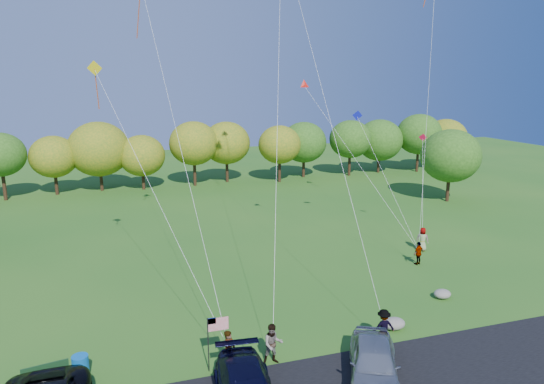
{
  "coord_description": "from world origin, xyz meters",
  "views": [
    {
      "loc": [
        -8.02,
        -19.03,
        12.12
      ],
      "look_at": [
        -0.11,
        6.0,
        6.12
      ],
      "focal_mm": 32.0,
      "sensor_mm": 36.0,
      "label": 1
    }
  ],
  "objects_px": {
    "flyer_d": "(419,253)",
    "trash_barrel": "(81,367)",
    "flyer_e": "(422,239)",
    "flyer_c": "(383,327)",
    "flyer_a": "(229,351)",
    "flyer_b": "(273,344)",
    "park_bench": "(46,373)",
    "minivan_silver": "(374,363)"
  },
  "relations": [
    {
      "from": "flyer_d",
      "to": "trash_barrel",
      "type": "xyz_separation_m",
      "value": [
        -20.95,
        -6.91,
        -0.3
      ]
    },
    {
      "from": "flyer_e",
      "to": "flyer_c",
      "type": "bearing_deg",
      "value": 86.16
    },
    {
      "from": "flyer_c",
      "to": "flyer_e",
      "type": "height_order",
      "value": "flyer_e"
    },
    {
      "from": "flyer_a",
      "to": "flyer_b",
      "type": "relative_size",
      "value": 1.01
    },
    {
      "from": "park_bench",
      "to": "flyer_a",
      "type": "bearing_deg",
      "value": -20.08
    },
    {
      "from": "flyer_c",
      "to": "flyer_e",
      "type": "bearing_deg",
      "value": -126.23
    },
    {
      "from": "flyer_a",
      "to": "flyer_c",
      "type": "bearing_deg",
      "value": -41.36
    },
    {
      "from": "park_bench",
      "to": "trash_barrel",
      "type": "bearing_deg",
      "value": -6.84
    },
    {
      "from": "minivan_silver",
      "to": "park_bench",
      "type": "relative_size",
      "value": 2.76
    },
    {
      "from": "flyer_a",
      "to": "trash_barrel",
      "type": "bearing_deg",
      "value": 125.81
    },
    {
      "from": "flyer_c",
      "to": "park_bench",
      "type": "height_order",
      "value": "flyer_c"
    },
    {
      "from": "flyer_e",
      "to": "trash_barrel",
      "type": "distance_m",
      "value": 24.61
    },
    {
      "from": "flyer_e",
      "to": "trash_barrel",
      "type": "height_order",
      "value": "flyer_e"
    },
    {
      "from": "flyer_b",
      "to": "flyer_c",
      "type": "relative_size",
      "value": 1.07
    },
    {
      "from": "flyer_d",
      "to": "flyer_e",
      "type": "distance_m",
      "value": 2.96
    },
    {
      "from": "trash_barrel",
      "to": "flyer_c",
      "type": "bearing_deg",
      "value": -5.83
    },
    {
      "from": "flyer_b",
      "to": "park_bench",
      "type": "xyz_separation_m",
      "value": [
        -9.3,
        1.3,
        -0.4
      ]
    },
    {
      "from": "flyer_b",
      "to": "trash_barrel",
      "type": "relative_size",
      "value": 1.82
    },
    {
      "from": "minivan_silver",
      "to": "flyer_d",
      "type": "relative_size",
      "value": 3.05
    },
    {
      "from": "flyer_d",
      "to": "trash_barrel",
      "type": "height_order",
      "value": "flyer_d"
    },
    {
      "from": "flyer_b",
      "to": "minivan_silver",
      "type": "bearing_deg",
      "value": -30.89
    },
    {
      "from": "flyer_a",
      "to": "flyer_d",
      "type": "relative_size",
      "value": 1.16
    },
    {
      "from": "minivan_silver",
      "to": "flyer_a",
      "type": "bearing_deg",
      "value": -179.3
    },
    {
      "from": "flyer_b",
      "to": "flyer_e",
      "type": "height_order",
      "value": "flyer_b"
    },
    {
      "from": "flyer_a",
      "to": "park_bench",
      "type": "height_order",
      "value": "flyer_a"
    },
    {
      "from": "flyer_c",
      "to": "trash_barrel",
      "type": "relative_size",
      "value": 1.7
    },
    {
      "from": "flyer_c",
      "to": "park_bench",
      "type": "distance_m",
      "value": 14.82
    },
    {
      "from": "flyer_a",
      "to": "flyer_d",
      "type": "height_order",
      "value": "flyer_a"
    },
    {
      "from": "minivan_silver",
      "to": "flyer_b",
      "type": "distance_m",
      "value": 4.36
    },
    {
      "from": "flyer_b",
      "to": "flyer_c",
      "type": "xyz_separation_m",
      "value": [
        5.47,
        0.0,
        -0.06
      ]
    },
    {
      "from": "minivan_silver",
      "to": "flyer_d",
      "type": "xyz_separation_m",
      "value": [
        9.45,
        10.87,
        -0.09
      ]
    },
    {
      "from": "park_bench",
      "to": "trash_barrel",
      "type": "height_order",
      "value": "trash_barrel"
    },
    {
      "from": "flyer_c",
      "to": "flyer_b",
      "type": "bearing_deg",
      "value": 5.29
    },
    {
      "from": "flyer_a",
      "to": "flyer_e",
      "type": "xyz_separation_m",
      "value": [
        16.79,
        10.58,
        -0.06
      ]
    },
    {
      "from": "trash_barrel",
      "to": "flyer_a",
      "type": "bearing_deg",
      "value": -12.83
    },
    {
      "from": "minivan_silver",
      "to": "park_bench",
      "type": "distance_m",
      "value": 13.39
    },
    {
      "from": "trash_barrel",
      "to": "flyer_d",
      "type": "bearing_deg",
      "value": 18.27
    },
    {
      "from": "flyer_c",
      "to": "trash_barrel",
      "type": "height_order",
      "value": "flyer_c"
    },
    {
      "from": "flyer_d",
      "to": "park_bench",
      "type": "relative_size",
      "value": 0.9
    },
    {
      "from": "flyer_c",
      "to": "flyer_e",
      "type": "xyz_separation_m",
      "value": [
        9.37,
        10.58,
        0.01
      ]
    },
    {
      "from": "flyer_d",
      "to": "flyer_a",
      "type": "bearing_deg",
      "value": 9.42
    },
    {
      "from": "flyer_e",
      "to": "trash_barrel",
      "type": "xyz_separation_m",
      "value": [
        -22.82,
        -9.21,
        -0.37
      ]
    }
  ]
}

